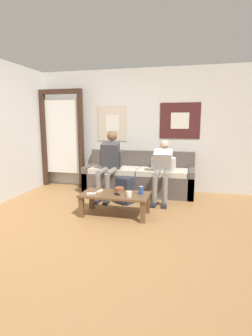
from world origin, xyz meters
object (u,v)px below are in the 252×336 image
couch (139,179)px  pillar_candle (129,194)px  person_seated_adult (109,162)px  backpack (125,191)px  ceramic_bowl (119,189)px  game_controller_near_right (100,191)px  coffee_table (115,197)px  game_controller_near_left (91,193)px  game_controller_far_center (130,194)px  person_seated_teen (162,168)px  cell_phone (117,194)px  drink_can_blue (141,190)px

couch → pillar_candle: (0.15, -1.52, 0.10)m
person_seated_adult → backpack: bearing=-42.3°
ceramic_bowl → game_controller_near_right: (-0.30, -0.12, -0.02)m
coffee_table → game_controller_near_right: game_controller_near_right is taller
game_controller_near_left → game_controller_far_center: size_ratio=0.97×
couch → game_controller_near_right: size_ratio=15.07×
pillar_candle → person_seated_teen: bearing=72.0°
coffee_table → pillar_candle: bearing=-25.8°
game_controller_near_left → cell_phone: size_ratio=0.95×
backpack → ceramic_bowl: backpack is taller
person_seated_adult → backpack: size_ratio=2.69×
backpack → drink_can_blue: bearing=-54.1°
backpack → game_controller_near_right: backpack is taller
game_controller_near_right → person_seated_teen: bearing=47.4°
person_seated_teen → cell_phone: (-0.58, -1.05, -0.26)m
couch → coffee_table: bearing=-94.3°
couch → cell_phone: couch is taller
couch → coffee_table: 1.40m
ceramic_bowl → person_seated_teen: bearing=55.1°
person_seated_teen → person_seated_adult: bearing=-178.9°
drink_can_blue → game_controller_near_left: (-0.76, -0.18, -0.05)m
pillar_candle → game_controller_near_left: (-0.61, 0.01, -0.03)m
coffee_table → person_seated_adult: person_seated_adult is taller
coffee_table → drink_can_blue: bearing=9.5°
person_seated_adult → drink_can_blue: person_seated_adult is taller
game_controller_near_right → cell_phone: bearing=-14.8°
pillar_candle → game_controller_far_center: 0.14m
couch → cell_phone: (-0.06, -1.43, 0.06)m
person_seated_adult → pillar_candle: bearing=-59.3°
game_controller_near_right → coffee_table: bearing=-9.3°
pillar_candle → game_controller_near_left: pillar_candle is taller
backpack → game_controller_near_left: bearing=-115.3°
couch → game_controller_near_left: size_ratio=15.67×
pillar_candle → game_controller_near_left: bearing=179.4°
person_seated_adult → game_controller_near_left: person_seated_adult is taller
game_controller_far_center → ceramic_bowl: bearing=142.9°
ceramic_bowl → drink_can_blue: drink_can_blue is taller
person_seated_teen → backpack: 0.83m
backpack → person_seated_teen: bearing=31.9°
couch → game_controller_far_center: size_ratio=15.20×
pillar_candle → game_controller_far_center: bearing=99.9°
couch → ceramic_bowl: (-0.08, -1.23, 0.09)m
drink_can_blue → cell_phone: bearing=-163.9°
ceramic_bowl → pillar_candle: size_ratio=1.59×
coffee_table → person_seated_teen: bearing=58.5°
ceramic_bowl → game_controller_near_right: size_ratio=1.04×
drink_can_blue → cell_phone: size_ratio=0.83×
couch → drink_can_blue: (0.30, -1.33, 0.11)m
ceramic_bowl → pillar_candle: (0.23, -0.29, 0.01)m
person_seated_teen → game_controller_near_left: 1.52m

